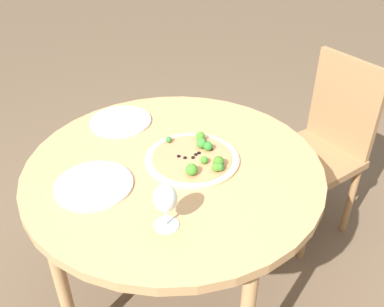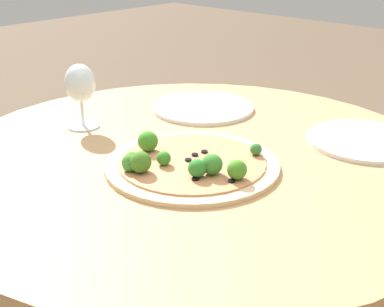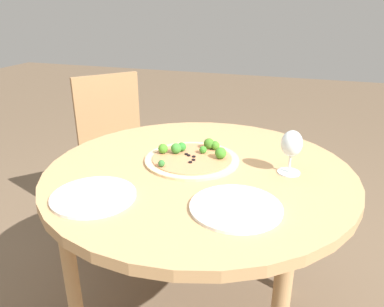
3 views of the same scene
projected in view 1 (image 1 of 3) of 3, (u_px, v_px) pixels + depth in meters
ground_plane at (178, 295)px, 2.03m from camera, size 12.00×12.00×0.00m
dining_table at (174, 180)px, 1.64m from camera, size 1.11×1.11×0.77m
chair at (323, 145)px, 2.16m from camera, size 0.56×0.56×0.95m
pizza at (195, 158)px, 1.61m from camera, size 0.36×0.36×0.06m
wine_glass at (165, 200)px, 1.27m from camera, size 0.08×0.08×0.16m
plate_near at (121, 121)px, 1.85m from camera, size 0.26×0.26×0.01m
plate_far at (94, 185)px, 1.49m from camera, size 0.27×0.27×0.01m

